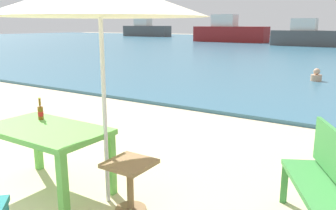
{
  "coord_description": "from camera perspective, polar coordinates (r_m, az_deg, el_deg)",
  "views": [
    {
      "loc": [
        2.78,
        -1.57,
        1.87
      ],
      "look_at": [
        -0.17,
        3.0,
        0.6
      ],
      "focal_mm": 37.04,
      "sensor_mm": 36.0,
      "label": 1
    }
  ],
  "objects": [
    {
      "name": "boat_tanker",
      "position": [
        32.12,
        22.22,
        10.45
      ],
      "size": [
        6.28,
        1.71,
        2.28
      ],
      "color": "#4C4C4C",
      "rests_on": "sea_water"
    },
    {
      "name": "beer_bottle_amber",
      "position": [
        4.4,
        -20.24,
        -1.06
      ],
      "size": [
        0.07,
        0.07,
        0.26
      ],
      "color": "brown",
      "rests_on": "picnic_table_green"
    },
    {
      "name": "bench_green_right",
      "position": [
        3.43,
        24.55,
        -10.93
      ],
      "size": [
        0.87,
        1.23,
        0.95
      ],
      "color": "#3D8C42",
      "rests_on": "ground_plane"
    },
    {
      "name": "boat_cargo_ship",
      "position": [
        37.41,
        10.08,
        11.73
      ],
      "size": [
        7.68,
        2.09,
        2.79
      ],
      "color": "maroon",
      "rests_on": "sea_water"
    },
    {
      "name": "swimmer_person",
      "position": [
        12.22,
        23.22,
        4.4
      ],
      "size": [
        0.34,
        0.34,
        0.41
      ],
      "color": "tan",
      "rests_on": "sea_water"
    },
    {
      "name": "side_table_wood",
      "position": [
        3.58,
        -6.27,
        -12.02
      ],
      "size": [
        0.44,
        0.44,
        0.54
      ],
      "color": "olive",
      "rests_on": "ground_plane"
    },
    {
      "name": "picnic_table_green",
      "position": [
        4.09,
        -19.41,
        -5.01
      ],
      "size": [
        1.4,
        0.8,
        0.76
      ],
      "color": "#60B24C",
      "rests_on": "ground_plane"
    },
    {
      "name": "boat_fishing_trawler",
      "position": [
        54.37,
        -3.62,
        12.28
      ],
      "size": [
        7.66,
        2.09,
        2.79
      ],
      "color": "#4C4C4C",
      "rests_on": "sea_water"
    }
  ]
}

